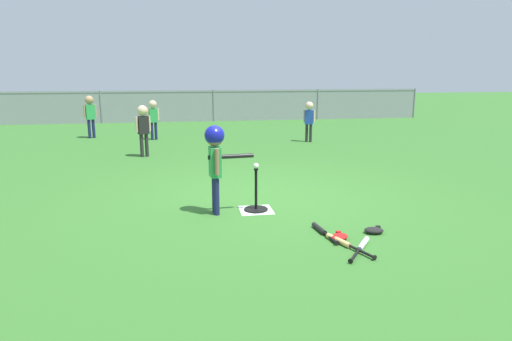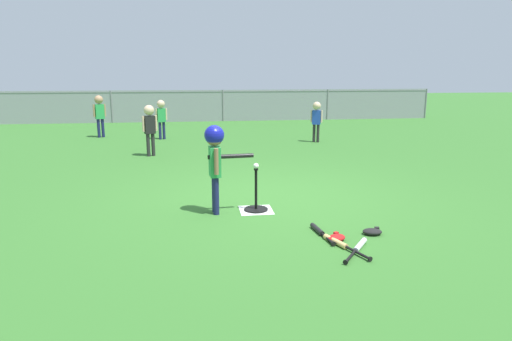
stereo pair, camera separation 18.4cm
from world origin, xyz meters
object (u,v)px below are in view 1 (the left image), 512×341
fielder_deep_center (90,111)px  fielder_near_left (153,114)px  glove_by_plate (339,237)px  spare_bat_black (322,231)px  glove_near_bats (374,230)px  fielder_deep_left (309,116)px  fielder_near_right (143,124)px  spare_bat_wood (343,243)px  batting_tee (256,204)px  spare_bat_silver (361,246)px  baseball_on_tee (256,166)px  batter_child (215,151)px

fielder_deep_center → fielder_near_left: fielder_deep_center is taller
fielder_deep_center → glove_by_plate: 9.57m
spare_bat_black → glove_near_bats: bearing=-10.1°
glove_by_plate → glove_near_bats: (0.47, 0.13, 0.00)m
glove_by_plate → fielder_deep_left: bearing=76.6°
fielder_deep_center → fielder_near_right: 3.53m
fielder_near_right → spare_bat_wood: fielder_near_right is taller
batting_tee → spare_bat_wood: batting_tee is taller
fielder_deep_center → spare_bat_silver: fielder_deep_center is taller
fielder_near_right → glove_by_plate: (2.48, -5.48, -0.69)m
fielder_near_right → fielder_deep_left: fielder_near_right is taller
fielder_near_left → fielder_near_right: fielder_near_right is taller
spare_bat_wood → glove_near_bats: bearing=31.4°
fielder_near_right → spare_bat_silver: (2.62, -5.77, -0.69)m
spare_bat_wood → batting_tee: bearing=117.2°
fielder_deep_center → spare_bat_silver: (4.27, -8.89, -0.72)m
glove_by_plate → fielder_near_right: bearing=114.4°
fielder_near_right → spare_bat_black: (2.35, -5.24, -0.69)m
fielder_deep_left → glove_near_bats: (-1.17, -6.78, -0.64)m
fielder_deep_center → fielder_near_right: (1.65, -3.12, -0.03)m
baseball_on_tee → glove_near_bats: (1.20, -1.10, -0.58)m
spare_bat_silver → batting_tee: bearing=119.9°
spare_bat_silver → batter_child: bearing=133.8°
fielder_near_right → batting_tee: bearing=-67.6°
batting_tee → baseball_on_tee: (0.00, 0.00, 0.53)m
fielder_near_left → glove_near_bats: (2.87, -7.86, -0.65)m
fielder_near_left → fielder_near_right: (-0.08, -2.51, 0.03)m
spare_bat_silver → baseball_on_tee: bearing=119.9°
glove_by_plate → fielder_deep_center: bearing=115.6°
spare_bat_wood → glove_near_bats: (0.48, 0.30, 0.01)m
batting_tee → fielder_near_left: size_ratio=0.54×
spare_bat_silver → glove_by_plate: size_ratio=2.14×
fielder_near_right → spare_bat_black: bearing=-65.8°
baseball_on_tee → fielder_near_left: fielder_near_left is taller
fielder_deep_center → glove_near_bats: bearing=-61.5°
spare_bat_silver → fielder_near_right: bearing=114.4°
fielder_near_right → glove_by_plate: size_ratio=4.15×
fielder_deep_center → fielder_near_left: bearing=-19.6°
batter_child → fielder_near_left: (-1.13, 6.81, -0.14)m
batting_tee → spare_bat_silver: 1.75m
fielder_deep_center → spare_bat_silver: 9.89m
batting_tee → fielder_near_right: size_ratio=0.51×
batter_child → spare_bat_black: batter_child is taller
fielder_deep_center → spare_bat_wood: size_ratio=1.68×
baseball_on_tee → fielder_near_left: (-1.66, 6.76, 0.07)m
batting_tee → spare_bat_silver: batting_tee is taller
baseball_on_tee → fielder_deep_left: 6.16m
batter_child → fielder_deep_left: 6.43m
fielder_near_left → glove_by_plate: 8.36m
batting_tee → glove_near_bats: size_ratio=2.35×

